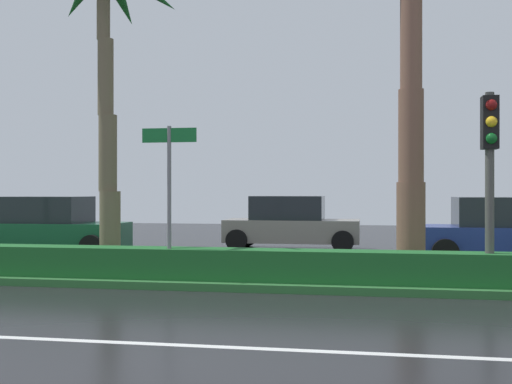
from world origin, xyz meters
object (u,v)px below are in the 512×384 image
at_px(car_in_traffic_second, 291,224).
at_px(traffic_signal_median_right, 490,153).
at_px(palm_tree_mid_left, 104,2).
at_px(car_in_traffic_third, 505,231).
at_px(street_name_sign, 169,181).
at_px(car_in_traffic_leading, 50,227).

bearing_deg(car_in_traffic_second, traffic_signal_median_right, -60.86).
bearing_deg(palm_tree_mid_left, car_in_traffic_third, 22.28).
relative_size(street_name_sign, car_in_traffic_second, 0.70).
bearing_deg(car_in_traffic_third, palm_tree_mid_left, -157.72).
bearing_deg(palm_tree_mid_left, traffic_signal_median_right, -10.51).
bearing_deg(traffic_signal_median_right, street_name_sign, -179.02).
xyz_separation_m(palm_tree_mid_left, car_in_traffic_third, (9.41, 3.86, -5.34)).
relative_size(traffic_signal_median_right, car_in_traffic_leading, 0.82).
height_order(street_name_sign, car_in_traffic_third, street_name_sign).
bearing_deg(car_in_traffic_leading, traffic_signal_median_right, -24.45).
distance_m(traffic_signal_median_right, car_in_traffic_leading, 12.56).
relative_size(palm_tree_mid_left, traffic_signal_median_right, 2.12).
height_order(traffic_signal_median_right, street_name_sign, traffic_signal_median_right).
bearing_deg(palm_tree_mid_left, car_in_traffic_leading, 131.79).
bearing_deg(car_in_traffic_third, traffic_signal_median_right, -104.16).
distance_m(palm_tree_mid_left, car_in_traffic_second, 9.30).
bearing_deg(car_in_traffic_leading, street_name_sign, -44.60).
bearing_deg(traffic_signal_median_right, car_in_traffic_leading, 155.55).
relative_size(street_name_sign, car_in_traffic_third, 0.70).
xyz_separation_m(traffic_signal_median_right, car_in_traffic_leading, (-11.33, 5.15, -1.75)).
height_order(car_in_traffic_second, car_in_traffic_third, same).
bearing_deg(street_name_sign, car_in_traffic_leading, 135.40).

